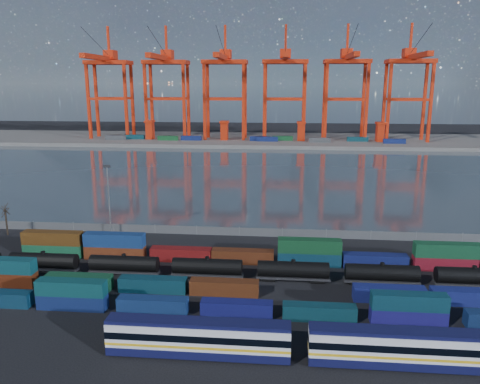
# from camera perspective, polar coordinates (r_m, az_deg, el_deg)

# --- Properties ---
(ground) EXTENTS (700.00, 700.00, 0.00)m
(ground) POSITION_cam_1_polar(r_m,az_deg,el_deg) (83.35, -1.94, -11.42)
(ground) COLOR black
(ground) RESTS_ON ground
(harbor_water) EXTENTS (700.00, 700.00, 0.00)m
(harbor_water) POSITION_cam_1_polar(r_m,az_deg,el_deg) (183.76, 2.16, 2.24)
(harbor_water) COLOR #323F48
(harbor_water) RESTS_ON ground
(far_quay) EXTENTS (700.00, 70.00, 2.00)m
(far_quay) POSITION_cam_1_polar(r_m,az_deg,el_deg) (287.35, 3.33, 6.36)
(far_quay) COLOR #514F4C
(far_quay) RESTS_ON ground
(distant_mountains) EXTENTS (2470.00, 1100.00, 520.00)m
(distant_mountains) POSITION_cam_1_polar(r_m,az_deg,el_deg) (1686.32, 7.49, 19.31)
(distant_mountains) COLOR #1E2630
(distant_mountains) RESTS_ON ground
(passenger_train) EXTENTS (75.80, 2.94, 5.04)m
(passenger_train) POSITION_cam_1_polar(r_m,az_deg,el_deg) (64.40, 19.49, -17.56)
(passenger_train) COLOR silver
(passenger_train) RESTS_ON ground
(container_row_south) EXTENTS (138.55, 2.23, 4.75)m
(container_row_south) POSITION_cam_1_polar(r_m,az_deg,el_deg) (73.06, -0.28, -13.78)
(container_row_south) COLOR #37393B
(container_row_south) RESTS_ON ground
(container_row_mid) EXTENTS (140.30, 2.34, 4.99)m
(container_row_mid) POSITION_cam_1_polar(r_m,az_deg,el_deg) (83.76, -14.06, -10.60)
(container_row_mid) COLOR #424448
(container_row_mid) RESTS_ON ground
(container_row_north) EXTENTS (140.49, 2.48, 5.29)m
(container_row_north) POSITION_cam_1_polar(r_m,az_deg,el_deg) (93.68, -4.30, -7.24)
(container_row_north) COLOR navy
(container_row_north) RESTS_ON ground
(tanker_string) EXTENTS (106.12, 2.82, 4.03)m
(tanker_string) POSITION_cam_1_polar(r_m,az_deg,el_deg) (86.13, -4.01, -9.15)
(tanker_string) COLOR black
(tanker_string) RESTS_ON ground
(waterfront_fence) EXTENTS (160.12, 0.12, 2.20)m
(waterfront_fence) POSITION_cam_1_polar(r_m,az_deg,el_deg) (108.97, -0.10, -4.85)
(waterfront_fence) COLOR #595B5E
(waterfront_fence) RESTS_ON ground
(bare_tree) EXTENTS (1.96, 1.88, 7.65)m
(bare_tree) POSITION_cam_1_polar(r_m,az_deg,el_deg) (121.56, -26.62, -3.00)
(bare_tree) COLOR black
(bare_tree) RESTS_ON ground
(yard_light_mast) EXTENTS (1.60, 0.40, 16.60)m
(yard_light_mast) POSITION_cam_1_polar(r_m,az_deg,el_deg) (111.64, -15.72, -0.49)
(yard_light_mast) COLOR slate
(yard_light_mast) RESTS_ON ground
(gantry_cranes) EXTENTS (200.97, 49.86, 67.52)m
(gantry_cranes) POSITION_cam_1_polar(r_m,az_deg,el_deg) (279.04, 1.80, 14.49)
(gantry_cranes) COLOR red
(gantry_cranes) RESTS_ON ground
(quay_containers) EXTENTS (172.58, 10.99, 2.60)m
(quay_containers) POSITION_cam_1_polar(r_m,az_deg,el_deg) (273.27, 0.91, 6.52)
(quay_containers) COLOR navy
(quay_containers) RESTS_ON far_quay
(straddle_carriers) EXTENTS (140.00, 7.00, 11.10)m
(straddle_carriers) POSITION_cam_1_polar(r_m,az_deg,el_deg) (276.78, 2.75, 7.53)
(straddle_carriers) COLOR red
(straddle_carriers) RESTS_ON far_quay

